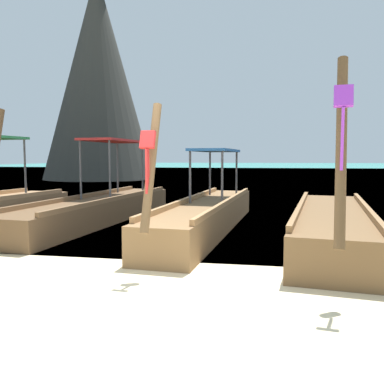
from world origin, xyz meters
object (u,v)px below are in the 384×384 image
longtail_boat_red_ribbon (208,214)px  karst_rock (95,81)px  longtail_boat_violet_ribbon (332,225)px  longtail_boat_orange_ribbon (99,208)px

longtail_boat_red_ribbon → karst_rock: karst_rock is taller
longtail_boat_red_ribbon → longtail_boat_violet_ribbon: longtail_boat_violet_ribbon is taller
longtail_boat_red_ribbon → karst_rock: size_ratio=0.47×
longtail_boat_red_ribbon → longtail_boat_violet_ribbon: size_ratio=1.10×
longtail_boat_orange_ribbon → karst_rock: karst_rock is taller
longtail_boat_orange_ribbon → longtail_boat_violet_ribbon: bearing=-16.5°
longtail_boat_violet_ribbon → karst_rock: 26.36m
longtail_boat_violet_ribbon → longtail_boat_red_ribbon: bearing=160.4°
longtail_boat_orange_ribbon → longtail_boat_violet_ribbon: (5.37, -1.59, -0.02)m
longtail_boat_violet_ribbon → karst_rock: bearing=123.2°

